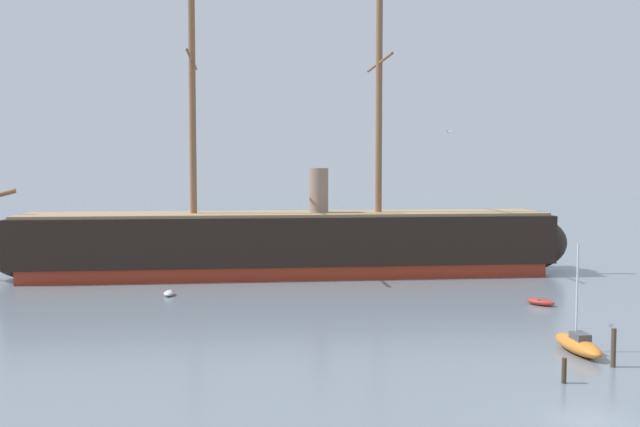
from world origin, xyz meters
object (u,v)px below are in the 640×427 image
(sailboat_foreground_right, at_px, (578,344))
(motorboat_far_right, at_px, (487,250))
(dinghy_alongside_bow, at_px, (169,293))
(dinghy_mid_right, at_px, (541,302))
(tall_ship, at_px, (287,243))
(mooring_piling_nearest, at_px, (564,371))
(seagull_in_flight, at_px, (449,132))
(mooring_piling_left_pair, at_px, (613,348))

(sailboat_foreground_right, height_order, motorboat_far_right, sailboat_foreground_right)
(dinghy_alongside_bow, bearing_deg, sailboat_foreground_right, -54.26)
(dinghy_mid_right, xyz_separation_m, motorboat_far_right, (15.52, 31.04, 0.21))
(tall_ship, bearing_deg, sailboat_foreground_right, -79.06)
(dinghy_alongside_bow, height_order, mooring_piling_nearest, mooring_piling_nearest)
(sailboat_foreground_right, height_order, seagull_in_flight, seagull_in_flight)
(sailboat_foreground_right, relative_size, motorboat_far_right, 1.86)
(sailboat_foreground_right, relative_size, seagull_in_flight, 7.50)
(dinghy_mid_right, xyz_separation_m, dinghy_alongside_bow, (-27.87, 15.11, -0.05))
(seagull_in_flight, bearing_deg, mooring_piling_left_pair, -75.02)
(sailboat_foreground_right, distance_m, motorboat_far_right, 49.90)
(dinghy_mid_right, bearing_deg, mooring_piling_left_pair, -115.10)
(motorboat_far_right, relative_size, mooring_piling_left_pair, 1.62)
(tall_ship, bearing_deg, dinghy_alongside_bow, -150.43)
(dinghy_alongside_bow, distance_m, mooring_piling_nearest, 36.52)
(motorboat_far_right, relative_size, seagull_in_flight, 4.04)
(sailboat_foreground_right, relative_size, dinghy_alongside_bow, 3.13)
(tall_ship, xyz_separation_m, mooring_piling_nearest, (2.06, -40.69, -2.73))
(tall_ship, distance_m, mooring_piling_left_pair, 39.82)
(sailboat_foreground_right, xyz_separation_m, seagull_in_flight, (-3.61, 9.42, 13.26))
(dinghy_mid_right, distance_m, dinghy_alongside_bow, 31.71)
(sailboat_foreground_right, bearing_deg, motorboat_far_right, 62.57)
(mooring_piling_nearest, bearing_deg, tall_ship, 92.90)
(sailboat_foreground_right, bearing_deg, tall_ship, 100.94)
(mooring_piling_nearest, xyz_separation_m, seagull_in_flight, (1.28, 14.12, 13.15))
(tall_ship, xyz_separation_m, dinghy_mid_right, (14.42, -22.74, -3.12))
(tall_ship, distance_m, sailboat_foreground_right, 36.77)
(dinghy_mid_right, relative_size, mooring_piling_left_pair, 1.15)
(motorboat_far_right, bearing_deg, tall_ship, -164.51)
(dinghy_alongside_bow, bearing_deg, seagull_in_flight, -48.42)
(dinghy_mid_right, xyz_separation_m, mooring_piling_left_pair, (-7.70, -16.44, 0.83))
(tall_ship, relative_size, mooring_piling_left_pair, 29.12)
(dinghy_alongside_bow, xyz_separation_m, mooring_piling_left_pair, (20.17, -31.55, 0.88))
(dinghy_alongside_bow, distance_m, motorboat_far_right, 46.22)
(dinghy_mid_right, bearing_deg, motorboat_far_right, 63.43)
(dinghy_mid_right, distance_m, mooring_piling_nearest, 21.79)
(sailboat_foreground_right, bearing_deg, dinghy_alongside_bow, 125.74)
(sailboat_foreground_right, xyz_separation_m, mooring_piling_left_pair, (-0.24, -3.19, 0.55))
(dinghy_mid_right, distance_m, motorboat_far_right, 34.70)
(mooring_piling_nearest, distance_m, mooring_piling_left_pair, 4.91)
(sailboat_foreground_right, distance_m, mooring_piling_left_pair, 3.25)
(tall_ship, height_order, dinghy_alongside_bow, tall_ship)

